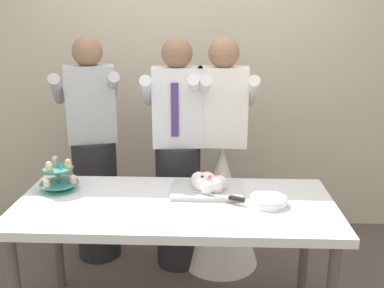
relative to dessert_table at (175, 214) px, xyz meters
The scene contains 8 objects.
rear_wall 1.60m from the dessert_table, 90.00° to the left, with size 5.20×0.10×2.90m, color beige.
dessert_table is the anchor object (origin of this frame).
cupcake_stand 0.74m from the dessert_table, 167.94° to the left, with size 0.23×0.23×0.21m.
main_cake_tray 0.27m from the dessert_table, 41.61° to the left, with size 0.42×0.36×0.13m.
plate_stack 0.53m from the dessert_table, ahead, with size 0.21×0.21×0.04m.
person_groom 0.66m from the dessert_table, 92.84° to the left, with size 0.50×0.52×1.66m.
person_bride 0.75m from the dessert_table, 67.73° to the left, with size 0.56×0.56×1.66m.
person_guest 0.99m from the dessert_table, 131.31° to the left, with size 0.57×0.59×1.66m.
Camera 1 is at (0.19, -2.27, 1.77)m, focal length 40.87 mm.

